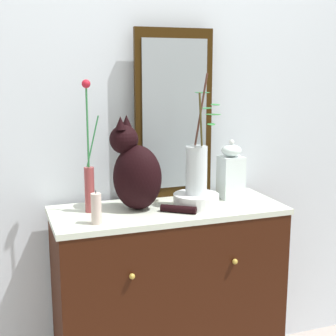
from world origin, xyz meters
TOP-DOWN VIEW (x-y plane):
  - wall_back at (0.00, 0.28)m, footprint 4.40×0.08m
  - sideboard at (0.00, -0.00)m, footprint 1.03×0.44m
  - mirror_leaning at (0.10, 0.19)m, footprint 0.38×0.03m
  - cat_sitting at (-0.14, 0.03)m, footprint 0.36×0.30m
  - vase_slim_green at (-0.34, 0.05)m, footprint 0.07×0.04m
  - bowl_porcelain at (0.12, -0.03)m, footprint 0.20×0.20m
  - vase_glass_clear at (0.13, -0.03)m, footprint 0.14×0.18m
  - jar_lidded_porcelain at (0.34, 0.06)m, footprint 0.10×0.10m
  - candle_pillar at (-0.35, -0.12)m, footprint 0.04×0.04m

SIDE VIEW (x-z plane):
  - sideboard at x=0.00m, z-range 0.00..0.92m
  - bowl_porcelain at x=0.12m, z-range 0.92..0.98m
  - candle_pillar at x=-0.35m, z-range 0.91..1.05m
  - jar_lidded_porcelain at x=0.34m, z-range 0.90..1.19m
  - vase_slim_green at x=-0.34m, z-range 0.80..1.37m
  - cat_sitting at x=-0.14m, z-range 0.89..1.30m
  - vase_glass_clear at x=0.13m, z-range 0.84..1.37m
  - wall_back at x=0.00m, z-range 0.00..2.60m
  - mirror_leaning at x=0.10m, z-range 0.92..1.71m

